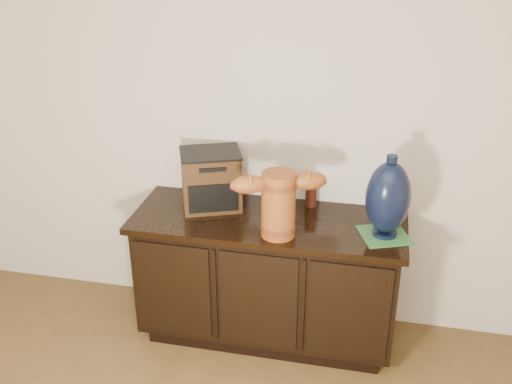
% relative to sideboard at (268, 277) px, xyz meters
% --- Properties ---
extents(sideboard, '(1.46, 0.56, 0.75)m').
position_rel_sideboard_xyz_m(sideboard, '(0.00, 0.00, 0.00)').
color(sideboard, black).
rests_on(sideboard, ground).
extents(terracotta_vessel, '(0.48, 0.24, 0.34)m').
position_rel_sideboard_xyz_m(terracotta_vessel, '(0.08, -0.16, 0.56)').
color(terracotta_vessel, '#9C501C').
rests_on(terracotta_vessel, sideboard).
extents(tv_radio, '(0.39, 0.36, 0.32)m').
position_rel_sideboard_xyz_m(tv_radio, '(-0.34, 0.09, 0.53)').
color(tv_radio, '#3D230F').
rests_on(tv_radio, sideboard).
extents(green_mat, '(0.30, 0.30, 0.01)m').
position_rel_sideboard_xyz_m(green_mat, '(0.61, -0.06, 0.37)').
color(green_mat, '#2E6630').
rests_on(green_mat, sideboard).
extents(lamp_base, '(0.29, 0.29, 0.43)m').
position_rel_sideboard_xyz_m(lamp_base, '(0.61, -0.06, 0.58)').
color(lamp_base, black).
rests_on(lamp_base, green_mat).
extents(spray_can, '(0.06, 0.06, 0.18)m').
position_rel_sideboard_xyz_m(spray_can, '(0.20, 0.20, 0.46)').
color(spray_can, '#53190E').
rests_on(spray_can, sideboard).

